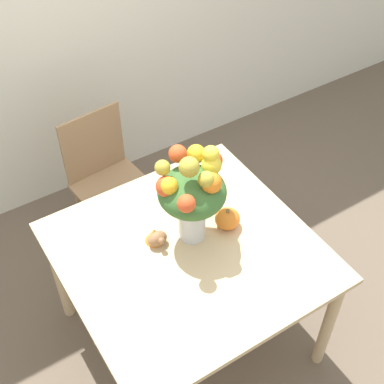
{
  "coord_description": "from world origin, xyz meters",
  "views": [
    {
      "loc": [
        -0.83,
        -1.35,
        2.72
      ],
      "look_at": [
        0.07,
        0.07,
        1.05
      ],
      "focal_mm": 50.0,
      "sensor_mm": 36.0,
      "label": 1
    }
  ],
  "objects_px": {
    "turkey_figurine": "(156,237)",
    "dining_chair_near_window": "(108,181)",
    "flower_vase": "(192,192)",
    "pumpkin": "(227,219)"
  },
  "relations": [
    {
      "from": "turkey_figurine",
      "to": "dining_chair_near_window",
      "type": "bearing_deg",
      "value": 83.22
    },
    {
      "from": "turkey_figurine",
      "to": "dining_chair_near_window",
      "type": "height_order",
      "value": "dining_chair_near_window"
    },
    {
      "from": "turkey_figurine",
      "to": "dining_chair_near_window",
      "type": "relative_size",
      "value": 0.14
    },
    {
      "from": "flower_vase",
      "to": "pumpkin",
      "type": "distance_m",
      "value": 0.29
    },
    {
      "from": "flower_vase",
      "to": "dining_chair_near_window",
      "type": "distance_m",
      "value": 1.0
    },
    {
      "from": "pumpkin",
      "to": "turkey_figurine",
      "type": "distance_m",
      "value": 0.36
    },
    {
      "from": "dining_chair_near_window",
      "to": "pumpkin",
      "type": "bearing_deg",
      "value": -79.77
    },
    {
      "from": "turkey_figurine",
      "to": "dining_chair_near_window",
      "type": "distance_m",
      "value": 0.85
    },
    {
      "from": "flower_vase",
      "to": "dining_chair_near_window",
      "type": "xyz_separation_m",
      "value": [
        -0.08,
        0.83,
        -0.56
      ]
    },
    {
      "from": "flower_vase",
      "to": "turkey_figurine",
      "type": "height_order",
      "value": "flower_vase"
    }
  ]
}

